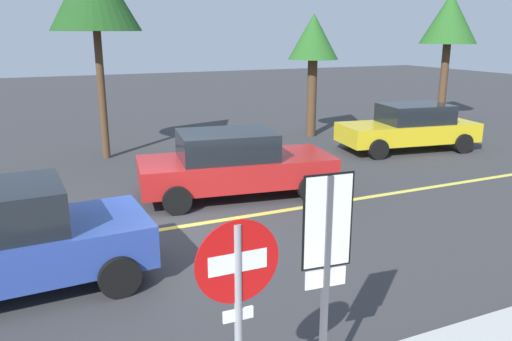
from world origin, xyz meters
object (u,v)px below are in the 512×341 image
(car_red_near_curb, at_px, (234,164))
(tree_left_verge, at_px, (313,40))
(stop_sign, at_px, (238,300))
(car_yellow_crossing, at_px, (410,127))
(tree_right_verge, at_px, (449,20))
(car_blue_behind_van, at_px, (9,240))
(speed_limit_sign, at_px, (327,246))

(car_red_near_curb, height_order, tree_left_verge, tree_left_verge)
(stop_sign, distance_m, tree_left_verge, 15.42)
(stop_sign, height_order, car_yellow_crossing, stop_sign)
(car_red_near_curb, xyz_separation_m, tree_right_verge, (12.61, 6.37, 3.54))
(car_red_near_curb, relative_size, car_blue_behind_van, 1.19)
(car_yellow_crossing, xyz_separation_m, car_red_near_curb, (-7.17, -2.15, 0.02))
(speed_limit_sign, bearing_deg, car_red_near_curb, 75.80)
(speed_limit_sign, bearing_deg, car_yellow_crossing, 45.41)
(tree_left_verge, distance_m, tree_right_verge, 7.27)
(stop_sign, distance_m, car_blue_behind_van, 4.76)
(stop_sign, bearing_deg, car_blue_behind_van, 114.61)
(stop_sign, xyz_separation_m, speed_limit_sign, (1.11, 0.35, 0.17))
(car_blue_behind_van, xyz_separation_m, tree_left_verge, (10.23, 8.60, 2.72))
(car_blue_behind_van, bearing_deg, car_yellow_crossing, 23.17)
(car_yellow_crossing, distance_m, car_red_near_curb, 7.48)
(stop_sign, height_order, tree_right_verge, tree_right_verge)
(speed_limit_sign, relative_size, car_red_near_curb, 0.52)
(car_yellow_crossing, distance_m, tree_left_verge, 4.77)
(car_red_near_curb, bearing_deg, speed_limit_sign, -104.20)
(tree_right_verge, bearing_deg, car_red_near_curb, -153.17)
(stop_sign, bearing_deg, car_yellow_crossing, 43.15)
(stop_sign, height_order, tree_left_verge, tree_left_verge)
(stop_sign, distance_m, speed_limit_sign, 1.17)
(stop_sign, relative_size, tree_left_verge, 0.52)
(tree_right_verge, bearing_deg, stop_sign, -138.62)
(car_red_near_curb, height_order, tree_right_verge, tree_right_verge)
(car_yellow_crossing, bearing_deg, stop_sign, -136.85)
(stop_sign, bearing_deg, speed_limit_sign, 17.52)
(car_red_near_curb, distance_m, car_blue_behind_van, 5.65)
(car_blue_behind_van, xyz_separation_m, tree_right_verge, (17.41, 9.35, 3.51))
(car_blue_behind_van, bearing_deg, car_red_near_curb, 31.77)
(car_blue_behind_van, height_order, tree_left_verge, tree_left_verge)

